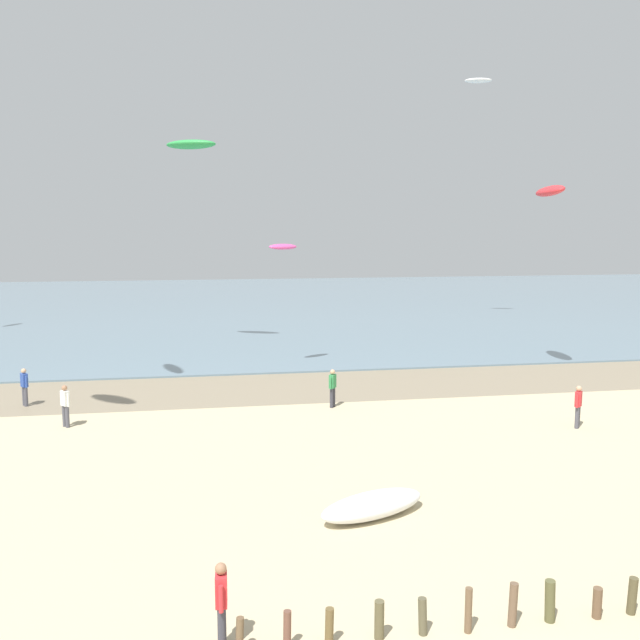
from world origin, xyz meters
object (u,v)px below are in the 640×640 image
object	(u,v)px
person_mid_beach	(24,386)
person_left_flank	(333,387)
person_by_waterline	(221,603)
person_nearest_camera	(65,405)
kite_aloft_1	(550,191)
kite_aloft_6	(478,81)
person_right_flank	(578,405)
grounded_kite	(373,505)
kite_aloft_4	(283,247)
kite_aloft_5	(191,144)

from	to	relation	value
person_mid_beach	person_left_flank	distance (m)	13.74
person_by_waterline	person_mid_beach	bearing A→B (deg)	112.39
person_nearest_camera	kite_aloft_1	size ratio (longest dim) A/B	0.53
person_mid_beach	kite_aloft_6	bearing A→B (deg)	36.48
person_right_flank	grounded_kite	bearing A→B (deg)	-145.61
person_nearest_camera	grounded_kite	xyz separation A→B (m)	(9.96, -10.51, -0.59)
person_right_flank	kite_aloft_6	bearing A→B (deg)	75.73
person_mid_beach	person_by_waterline	xyz separation A→B (m)	(8.10, -19.67, 0.00)
person_mid_beach	kite_aloft_6	distance (m)	41.75
person_mid_beach	kite_aloft_4	distance (m)	15.10
person_nearest_camera	kite_aloft_1	world-z (taller)	kite_aloft_1
grounded_kite	kite_aloft_4	xyz separation A→B (m)	(0.00, 20.55, 6.55)
person_by_waterline	kite_aloft_4	xyz separation A→B (m)	(4.28, 25.94, 5.96)
person_by_waterline	kite_aloft_4	distance (m)	26.96
person_by_waterline	kite_aloft_5	world-z (taller)	kite_aloft_5
kite_aloft_4	kite_aloft_1	bearing A→B (deg)	133.50
person_mid_beach	kite_aloft_4	size ratio (longest dim) A/B	0.91
person_mid_beach	kite_aloft_5	xyz separation A→B (m)	(7.43, 13.61, 12.23)
person_right_flank	kite_aloft_6	xyz separation A→B (m)	(7.52, 29.55, 18.66)
person_left_flank	kite_aloft_1	bearing A→B (deg)	21.67
grounded_kite	kite_aloft_4	world-z (taller)	kite_aloft_4
person_left_flank	person_nearest_camera	bearing A→B (deg)	-173.70
person_mid_beach	kite_aloft_4	world-z (taller)	kite_aloft_4
person_by_waterline	kite_aloft_5	xyz separation A→B (m)	(-0.68, 33.28, 12.23)
person_mid_beach	kite_aloft_5	world-z (taller)	kite_aloft_5
person_right_flank	kite_aloft_6	distance (m)	35.75
person_by_waterline	grounded_kite	xyz separation A→B (m)	(4.28, 5.39, -0.59)
grounded_kite	kite_aloft_5	xyz separation A→B (m)	(-4.95, 27.90, 12.82)
person_nearest_camera	person_mid_beach	xyz separation A→B (m)	(-2.42, 3.77, 0.00)
kite_aloft_5	kite_aloft_6	distance (m)	25.02
kite_aloft_6	person_right_flank	bearing A→B (deg)	89.92
person_left_flank	kite_aloft_4	bearing A→B (deg)	97.26
grounded_kite	person_mid_beach	bearing A→B (deg)	-71.01
person_left_flank	person_right_flank	world-z (taller)	same
person_left_flank	kite_aloft_6	xyz separation A→B (m)	(16.53, 24.76, 18.66)
person_by_waterline	person_right_flank	bearing A→B (deg)	40.53
kite_aloft_4	kite_aloft_6	distance (m)	26.96
person_by_waterline	kite_aloft_6	distance (m)	50.82
grounded_kite	kite_aloft_5	bearing A→B (deg)	-101.87
person_by_waterline	person_left_flank	xyz separation A→B (m)	(5.40, 17.12, 0.00)
person_left_flank	kite_aloft_4	distance (m)	10.70
person_by_waterline	person_left_flank	world-z (taller)	same
person_mid_beach	person_by_waterline	size ratio (longest dim) A/B	1.00
kite_aloft_5	kite_aloft_1	bearing A→B (deg)	173.43
kite_aloft_4	person_mid_beach	bearing A→B (deg)	-4.17
person_nearest_camera	kite_aloft_5	xyz separation A→B (m)	(5.01, 17.39, 12.23)
person_nearest_camera	kite_aloft_6	size ratio (longest dim) A/B	0.79
person_mid_beach	kite_aloft_6	size ratio (longest dim) A/B	0.79
person_right_flank	kite_aloft_1	world-z (taller)	kite_aloft_1
grounded_kite	kite_aloft_6	bearing A→B (deg)	-137.75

